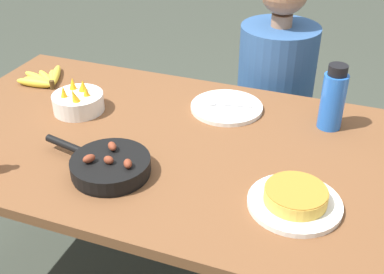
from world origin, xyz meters
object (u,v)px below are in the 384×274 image
Objects in this scene: frittata_plate_center at (295,199)px; empty_plate_far_left at (227,107)px; fruit_bowl_mango at (78,101)px; person_figure at (272,117)px; banana_bunch at (45,79)px; water_bottle at (333,99)px; skillet at (109,166)px.

empty_plate_far_left is (-0.33, 0.46, -0.02)m from frittata_plate_center.
person_figure is (0.60, 0.63, -0.28)m from fruit_bowl_mango.
water_bottle is at bearing 2.52° from banana_bunch.
frittata_plate_center is 1.12× the size of water_bottle.
banana_bunch is 0.76m from empty_plate_far_left.
frittata_plate_center reaches higher than banana_bunch.
water_bottle reaches higher than banana_bunch.
empty_plate_far_left is at bearing 3.44° from banana_bunch.
banana_bunch is 1.02m from person_figure.
fruit_bowl_mango is at bearing -133.85° from person_figure.
water_bottle reaches higher than fruit_bowl_mango.
banana_bunch reaches higher than empty_plate_far_left.
fruit_bowl_mango is at bearing -158.56° from empty_plate_far_left.
fruit_bowl_mango is (-0.51, -0.20, 0.03)m from empty_plate_far_left.
water_bottle reaches higher than frittata_plate_center.
banana_bunch is 0.80× the size of empty_plate_far_left.
fruit_bowl_mango is at bearing -166.96° from water_bottle.
frittata_plate_center is 0.97× the size of empty_plate_far_left.
frittata_plate_center is at bearing -75.12° from person_figure.
fruit_bowl_mango is (-0.84, 0.26, 0.01)m from frittata_plate_center.
empty_plate_far_left is at bearing -102.83° from person_figure.
skillet is at bearing -39.70° from banana_bunch.
fruit_bowl_mango reaches higher than skillet.
skillet is (0.55, -0.46, 0.01)m from banana_bunch.
banana_bunch is at bearing -151.06° from person_figure.
frittata_plate_center is at bearing -20.75° from banana_bunch.
person_figure reaches higher than fruit_bowl_mango.
fruit_bowl_mango is at bearing -33.47° from skillet.
empty_plate_far_left is at bearing -179.39° from water_bottle.
fruit_bowl_mango is 0.16× the size of person_figure.
water_bottle is at bearing -57.54° from person_figure.
water_bottle is (0.58, 0.51, 0.08)m from skillet.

